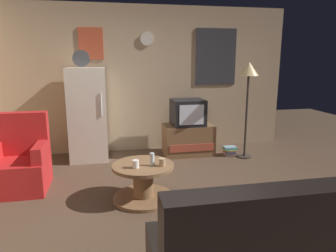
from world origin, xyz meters
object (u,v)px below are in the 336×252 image
(fridge, at_px, (88,114))
(mug_ceramic_tan, at_px, (162,162))
(tv_stand, at_px, (188,140))
(mug_ceramic_white, at_px, (136,164))
(standing_lamp, at_px, (248,76))
(wine_glass, at_px, (152,159))
(crt_tv, at_px, (188,112))
(armchair, at_px, (20,163))
(coffee_table, at_px, (143,182))
(book_stack, at_px, (230,151))

(fridge, distance_m, mug_ceramic_tan, 2.04)
(tv_stand, height_order, mug_ceramic_white, mug_ceramic_white)
(tv_stand, height_order, standing_lamp, standing_lamp)
(tv_stand, xyz_separation_m, wine_glass, (-0.88, -1.69, 0.25))
(crt_tv, xyz_separation_m, armchair, (-2.47, -1.00, -0.40))
(mug_ceramic_tan, bearing_deg, armchair, 157.05)
(tv_stand, height_order, coffee_table, tv_stand)
(tv_stand, bearing_deg, wine_glass, -117.56)
(mug_ceramic_white, bearing_deg, wine_glass, 11.26)
(wine_glass, bearing_deg, standing_lamp, 36.84)
(mug_ceramic_white, relative_size, armchair, 0.09)
(crt_tv, height_order, coffee_table, crt_tv)
(wine_glass, relative_size, book_stack, 0.69)
(standing_lamp, bearing_deg, mug_ceramic_white, -145.21)
(fridge, relative_size, armchair, 1.84)
(tv_stand, distance_m, standing_lamp, 1.46)
(fridge, bearing_deg, book_stack, -6.62)
(crt_tv, distance_m, mug_ceramic_tan, 1.90)
(crt_tv, height_order, mug_ceramic_white, crt_tv)
(tv_stand, distance_m, mug_ceramic_white, 2.05)
(armchair, bearing_deg, coffee_table, -22.65)
(standing_lamp, height_order, mug_ceramic_white, standing_lamp)
(fridge, distance_m, book_stack, 2.48)
(standing_lamp, height_order, wine_glass, standing_lamp)
(standing_lamp, distance_m, wine_glass, 2.38)
(standing_lamp, distance_m, armchair, 3.59)
(fridge, distance_m, armchair, 1.41)
(mug_ceramic_tan, bearing_deg, coffee_table, 154.91)
(coffee_table, bearing_deg, book_stack, 40.42)
(fridge, relative_size, tv_stand, 2.11)
(crt_tv, distance_m, wine_glass, 1.91)
(crt_tv, xyz_separation_m, mug_ceramic_tan, (-0.76, -1.72, -0.26))
(tv_stand, bearing_deg, mug_ceramic_tan, -114.12)
(fridge, height_order, mug_ceramic_tan, fridge)
(crt_tv, relative_size, standing_lamp, 0.34)
(tv_stand, relative_size, armchair, 0.87)
(mug_ceramic_tan, bearing_deg, tv_stand, 65.88)
(tv_stand, relative_size, coffee_table, 1.17)
(coffee_table, height_order, book_stack, coffee_table)
(coffee_table, distance_m, mug_ceramic_white, 0.30)
(mug_ceramic_white, xyz_separation_m, mug_ceramic_tan, (0.30, 0.00, 0.00))
(wine_glass, bearing_deg, mug_ceramic_white, -168.74)
(armchair, relative_size, book_stack, 4.39)
(mug_ceramic_white, xyz_separation_m, book_stack, (1.78, 1.53, -0.40))
(fridge, relative_size, wine_glass, 11.80)
(tv_stand, height_order, mug_ceramic_tan, mug_ceramic_tan)
(coffee_table, height_order, mug_ceramic_white, mug_ceramic_white)
(fridge, relative_size, coffee_table, 2.46)
(tv_stand, height_order, book_stack, tv_stand)
(coffee_table, bearing_deg, mug_ceramic_tan, -25.09)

